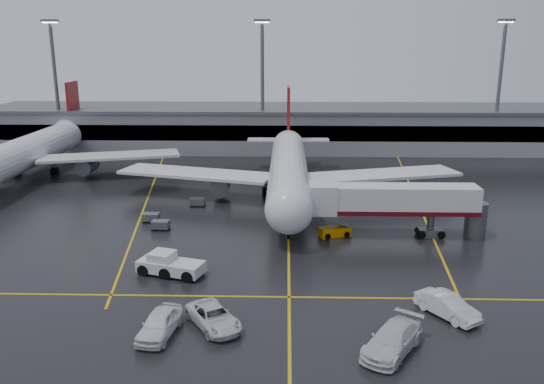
{
  "coord_description": "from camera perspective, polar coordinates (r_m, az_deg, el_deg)",
  "views": [
    {
      "loc": [
        -0.32,
        -65.87,
        21.25
      ],
      "look_at": [
        -2.0,
        -2.0,
        4.0
      ],
      "focal_mm": 36.67,
      "sensor_mm": 36.0,
      "label": 1
    }
  ],
  "objects": [
    {
      "name": "apron_line_right",
      "position": [
        80.89,
        14.54,
        -0.61
      ],
      "size": [
        7.57,
        69.64,
        0.02
      ],
      "primitive_type": "cube",
      "rotation": [
        0.0,
        0.0,
        -0.1
      ],
      "color": "gold",
      "rests_on": "ground"
    },
    {
      "name": "ground",
      "position": [
        69.21,
        1.7,
        -2.78
      ],
      "size": [
        220.0,
        220.0,
        0.0
      ],
      "primitive_type": "plane",
      "color": "black",
      "rests_on": "ground"
    },
    {
      "name": "light_mast_mid",
      "position": [
        108.18,
        -1.0,
        11.51
      ],
      "size": [
        3.0,
        1.2,
        25.45
      ],
      "color": "#595B60",
      "rests_on": "ground"
    },
    {
      "name": "baggage_cart_c",
      "position": [
        75.01,
        -7.67,
        -0.99
      ],
      "size": [
        2.03,
        1.35,
        1.12
      ],
      "color": "#595B60",
      "rests_on": "ground"
    },
    {
      "name": "service_van_c",
      "position": [
        47.38,
        17.54,
        -11.07
      ],
      "size": [
        4.71,
        5.62,
        1.81
      ],
      "primitive_type": "imported",
      "rotation": [
        0.0,
        0.0,
        0.61
      ],
      "color": "silver",
      "rests_on": "ground"
    },
    {
      "name": "main_airliner",
      "position": [
        77.47,
        1.71,
        2.39
      ],
      "size": [
        48.8,
        45.6,
        14.1
      ],
      "color": "silver",
      "rests_on": "ground"
    },
    {
      "name": "pushback_tractor",
      "position": [
        53.78,
        -10.51,
        -7.41
      ],
      "size": [
        6.71,
        4.3,
        2.23
      ],
      "color": "silver",
      "rests_on": "ground"
    },
    {
      "name": "terminal",
      "position": [
        115.06,
        1.66,
        6.64
      ],
      "size": [
        122.0,
        19.0,
        8.6
      ],
      "color": "gray",
      "rests_on": "ground"
    },
    {
      "name": "apron_line_stop",
      "position": [
        48.74,
        1.76,
        -10.73
      ],
      "size": [
        60.0,
        0.25,
        0.02
      ],
      "primitive_type": "cube",
      "color": "gold",
      "rests_on": "ground"
    },
    {
      "name": "apron_line_centre",
      "position": [
        69.21,
        1.7,
        -2.77
      ],
      "size": [
        0.25,
        90.0,
        0.02
      ],
      "primitive_type": "cube",
      "color": "gold",
      "rests_on": "ground"
    },
    {
      "name": "service_van_a",
      "position": [
        44.03,
        -6.01,
        -12.65
      ],
      "size": [
        5.37,
        6.31,
        1.61
      ],
      "primitive_type": "imported",
      "rotation": [
        0.0,
        0.0,
        0.57
      ],
      "color": "silver",
      "rests_on": "ground"
    },
    {
      "name": "service_van_b",
      "position": [
        41.48,
        12.27,
        -14.59
      ],
      "size": [
        5.79,
        6.86,
        1.88
      ],
      "primitive_type": "imported",
      "rotation": [
        0.0,
        0.0,
        -0.59
      ],
      "color": "silver",
      "rests_on": "ground"
    },
    {
      "name": "second_airliner",
      "position": [
        98.47,
        -23.62,
        3.87
      ],
      "size": [
        48.8,
        45.6,
        14.1
      ],
      "color": "silver",
      "rests_on": "ground"
    },
    {
      "name": "apron_line_left",
      "position": [
        81.21,
        -12.57,
        -0.43
      ],
      "size": [
        9.99,
        69.35,
        0.02
      ],
      "primitive_type": "cube",
      "rotation": [
        0.0,
        0.0,
        0.14
      ],
      "color": "gold",
      "rests_on": "ground"
    },
    {
      "name": "jet_bridge",
      "position": [
        63.51,
        12.52,
        -1.09
      ],
      "size": [
        19.9,
        3.4,
        6.05
      ],
      "color": "silver",
      "rests_on": "ground"
    },
    {
      "name": "service_van_d",
      "position": [
        43.46,
        -11.48,
        -13.09
      ],
      "size": [
        3.03,
        5.76,
        1.87
      ],
      "primitive_type": "imported",
      "rotation": [
        0.0,
        0.0,
        -0.16
      ],
      "color": "white",
      "rests_on": "ground"
    },
    {
      "name": "baggage_cart_b",
      "position": [
        69.44,
        -12.31,
        -2.53
      ],
      "size": [
        2.02,
        1.32,
        1.12
      ],
      "color": "#595B60",
      "rests_on": "ground"
    },
    {
      "name": "light_mast_left",
      "position": [
        116.95,
        -21.35,
        10.78
      ],
      "size": [
        3.0,
        1.2,
        25.45
      ],
      "color": "#595B60",
      "rests_on": "ground"
    },
    {
      "name": "baggage_cart_a",
      "position": [
        66.37,
        -11.38,
        -3.3
      ],
      "size": [
        2.05,
        1.38,
        1.12
      ],
      "color": "#595B60",
      "rests_on": "ground"
    },
    {
      "name": "light_mast_right",
      "position": [
        115.36,
        22.36,
        10.63
      ],
      "size": [
        3.0,
        1.2,
        25.45
      ],
      "color": "#595B60",
      "rests_on": "ground"
    },
    {
      "name": "belt_loader",
      "position": [
        63.45,
        6.46,
        -4.03
      ],
      "size": [
        3.8,
        2.58,
        2.23
      ],
      "color": "orange",
      "rests_on": "ground"
    }
  ]
}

